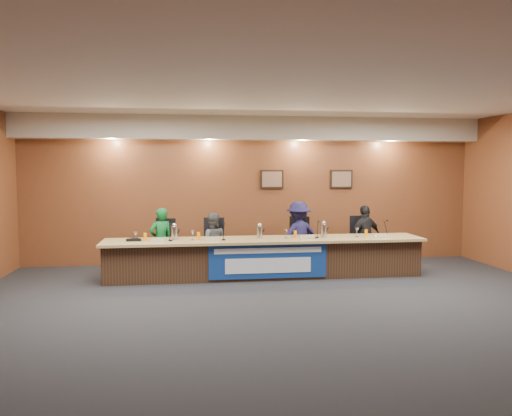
{
  "coord_description": "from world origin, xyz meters",
  "views": [
    {
      "loc": [
        -1.46,
        -7.0,
        2.07
      ],
      "look_at": [
        -0.14,
        2.62,
        1.32
      ],
      "focal_mm": 35.0,
      "sensor_mm": 36.0,
      "label": 1
    }
  ],
  "objects_px": {
    "panelist_a": "(161,241)",
    "panelist_b": "(212,242)",
    "panelist_d": "(365,237)",
    "carafe_mid": "(260,232)",
    "office_chair_c": "(297,246)",
    "office_chair_d": "(363,244)",
    "banner": "(268,261)",
    "carafe_left": "(174,233)",
    "panelist_c": "(299,236)",
    "office_chair_b": "(212,248)",
    "carafe_right": "(324,231)",
    "dais_body": "(265,259)",
    "speakerphone": "(134,240)",
    "office_chair_a": "(161,249)"
  },
  "relations": [
    {
      "from": "banner",
      "to": "panelist_b",
      "type": "height_order",
      "value": "panelist_b"
    },
    {
      "from": "office_chair_d",
      "to": "dais_body",
      "type": "bearing_deg",
      "value": -169.43
    },
    {
      "from": "panelist_a",
      "to": "banner",
      "type": "bearing_deg",
      "value": 129.17
    },
    {
      "from": "panelist_b",
      "to": "speakerphone",
      "type": "xyz_separation_m",
      "value": [
        -1.47,
        -0.61,
        0.17
      ]
    },
    {
      "from": "panelist_b",
      "to": "office_chair_c",
      "type": "xyz_separation_m",
      "value": [
        1.78,
        0.1,
        -0.12
      ]
    },
    {
      "from": "carafe_right",
      "to": "speakerphone",
      "type": "relative_size",
      "value": 0.81
    },
    {
      "from": "panelist_b",
      "to": "office_chair_c",
      "type": "distance_m",
      "value": 1.78
    },
    {
      "from": "panelist_d",
      "to": "carafe_mid",
      "type": "distance_m",
      "value": 2.42
    },
    {
      "from": "office_chair_b",
      "to": "panelist_b",
      "type": "bearing_deg",
      "value": -76.19
    },
    {
      "from": "panelist_a",
      "to": "office_chair_a",
      "type": "xyz_separation_m",
      "value": [
        0.0,
        0.1,
        -0.18
      ]
    },
    {
      "from": "dais_body",
      "to": "panelist_a",
      "type": "bearing_deg",
      "value": 163.72
    },
    {
      "from": "panelist_b",
      "to": "office_chair_c",
      "type": "bearing_deg",
      "value": -173.62
    },
    {
      "from": "banner",
      "to": "office_chair_c",
      "type": "xyz_separation_m",
      "value": [
        0.79,
        1.1,
        0.1
      ]
    },
    {
      "from": "panelist_c",
      "to": "panelist_d",
      "type": "bearing_deg",
      "value": 162.74
    },
    {
      "from": "office_chair_a",
      "to": "office_chair_b",
      "type": "bearing_deg",
      "value": 22.43
    },
    {
      "from": "panelist_d",
      "to": "office_chair_c",
      "type": "relative_size",
      "value": 2.76
    },
    {
      "from": "panelist_a",
      "to": "carafe_right",
      "type": "height_order",
      "value": "panelist_a"
    },
    {
      "from": "panelist_b",
      "to": "office_chair_d",
      "type": "distance_m",
      "value": 3.21
    },
    {
      "from": "dais_body",
      "to": "panelist_d",
      "type": "distance_m",
      "value": 2.32
    },
    {
      "from": "panelist_b",
      "to": "carafe_left",
      "type": "relative_size",
      "value": 4.64
    },
    {
      "from": "panelist_d",
      "to": "office_chair_b",
      "type": "distance_m",
      "value": 3.22
    },
    {
      "from": "panelist_a",
      "to": "office_chair_d",
      "type": "height_order",
      "value": "panelist_a"
    },
    {
      "from": "banner",
      "to": "office_chair_b",
      "type": "distance_m",
      "value": 1.48
    },
    {
      "from": "panelist_b",
      "to": "office_chair_b",
      "type": "height_order",
      "value": "panelist_b"
    },
    {
      "from": "office_chair_c",
      "to": "office_chair_d",
      "type": "height_order",
      "value": "same"
    },
    {
      "from": "panelist_c",
      "to": "office_chair_d",
      "type": "relative_size",
      "value": 2.94
    },
    {
      "from": "dais_body",
      "to": "banner",
      "type": "height_order",
      "value": "banner"
    },
    {
      "from": "office_chair_a",
      "to": "office_chair_d",
      "type": "relative_size",
      "value": 1.0
    },
    {
      "from": "panelist_b",
      "to": "speakerphone",
      "type": "distance_m",
      "value": 1.6
    },
    {
      "from": "panelist_c",
      "to": "carafe_left",
      "type": "height_order",
      "value": "panelist_c"
    },
    {
      "from": "panelist_a",
      "to": "panelist_c",
      "type": "bearing_deg",
      "value": 155.71
    },
    {
      "from": "panelist_b",
      "to": "office_chair_b",
      "type": "bearing_deg",
      "value": -86.84
    },
    {
      "from": "banner",
      "to": "office_chair_a",
      "type": "bearing_deg",
      "value": 151.21
    },
    {
      "from": "panelist_b",
      "to": "office_chair_a",
      "type": "distance_m",
      "value": 1.03
    },
    {
      "from": "carafe_left",
      "to": "carafe_right",
      "type": "distance_m",
      "value": 2.87
    },
    {
      "from": "carafe_mid",
      "to": "speakerphone",
      "type": "xyz_separation_m",
      "value": [
        -2.35,
        -0.0,
        -0.09
      ]
    },
    {
      "from": "office_chair_b",
      "to": "speakerphone",
      "type": "xyz_separation_m",
      "value": [
        -1.47,
        -0.71,
        0.3
      ]
    },
    {
      "from": "carafe_mid",
      "to": "carafe_right",
      "type": "height_order",
      "value": "carafe_right"
    },
    {
      "from": "office_chair_b",
      "to": "office_chair_c",
      "type": "relative_size",
      "value": 1.0
    },
    {
      "from": "panelist_a",
      "to": "panelist_b",
      "type": "bearing_deg",
      "value": 155.71
    },
    {
      "from": "panelist_b",
      "to": "panelist_d",
      "type": "distance_m",
      "value": 3.21
    },
    {
      "from": "dais_body",
      "to": "speakerphone",
      "type": "xyz_separation_m",
      "value": [
        -2.45,
        -0.03,
        0.43
      ]
    },
    {
      "from": "banner",
      "to": "panelist_c",
      "type": "relative_size",
      "value": 1.56
    },
    {
      "from": "banner",
      "to": "office_chair_c",
      "type": "height_order",
      "value": "banner"
    },
    {
      "from": "panelist_a",
      "to": "carafe_mid",
      "type": "distance_m",
      "value": 2.0
    },
    {
      "from": "office_chair_c",
      "to": "speakerphone",
      "type": "height_order",
      "value": "speakerphone"
    },
    {
      "from": "carafe_right",
      "to": "office_chair_d",
      "type": "bearing_deg",
      "value": 34.14
    },
    {
      "from": "office_chair_d",
      "to": "carafe_mid",
      "type": "height_order",
      "value": "carafe_mid"
    },
    {
      "from": "banner",
      "to": "carafe_left",
      "type": "xyz_separation_m",
      "value": [
        -1.72,
        0.39,
        0.5
      ]
    },
    {
      "from": "office_chair_d",
      "to": "office_chair_b",
      "type": "bearing_deg",
      "value": 173.51
    }
  ]
}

